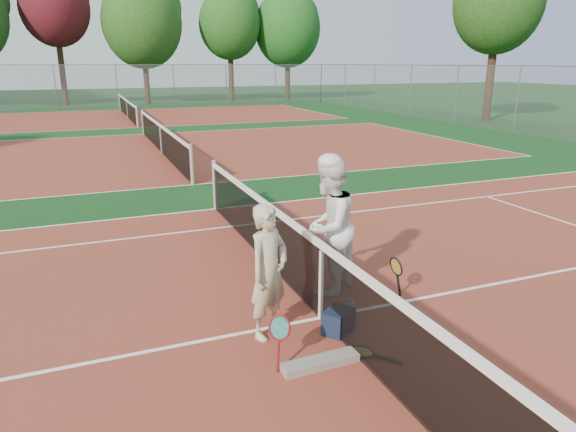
{
  "coord_description": "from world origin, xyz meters",
  "views": [
    {
      "loc": [
        -2.57,
        -5.33,
        3.13
      ],
      "look_at": [
        0.0,
        1.13,
        1.05
      ],
      "focal_mm": 32.0,
      "sensor_mm": 36.0,
      "label": 1
    }
  ],
  "objects_px": {
    "sports_bag_purple": "(342,320)",
    "player_b": "(329,227)",
    "racket_red": "(280,342)",
    "sports_bag_navy": "(337,321)",
    "racket_spare": "(361,352)",
    "racket_black_held": "(395,278)",
    "player_a": "(269,272)",
    "net_main": "(321,281)",
    "water_bottle": "(350,314)"
  },
  "relations": [
    {
      "from": "racket_black_held",
      "to": "sports_bag_navy",
      "type": "distance_m",
      "value": 1.31
    },
    {
      "from": "net_main",
      "to": "sports_bag_navy",
      "type": "distance_m",
      "value": 0.53
    },
    {
      "from": "racket_black_held",
      "to": "racket_spare",
      "type": "xyz_separation_m",
      "value": [
        -1.15,
        -1.12,
        -0.27
      ]
    },
    {
      "from": "racket_black_held",
      "to": "sports_bag_purple",
      "type": "bearing_deg",
      "value": 15.93
    },
    {
      "from": "player_b",
      "to": "racket_spare",
      "type": "xyz_separation_m",
      "value": [
        -0.37,
        -1.65,
        -0.93
      ]
    },
    {
      "from": "player_a",
      "to": "sports_bag_purple",
      "type": "xyz_separation_m",
      "value": [
        0.88,
        -0.2,
        -0.69
      ]
    },
    {
      "from": "racket_black_held",
      "to": "sports_bag_purple",
      "type": "xyz_separation_m",
      "value": [
        -1.08,
        -0.5,
        -0.18
      ]
    },
    {
      "from": "net_main",
      "to": "racket_red",
      "type": "relative_size",
      "value": 18.7
    },
    {
      "from": "player_b",
      "to": "racket_red",
      "type": "height_order",
      "value": "player_b"
    },
    {
      "from": "player_a",
      "to": "racket_black_held",
      "type": "relative_size",
      "value": 2.73
    },
    {
      "from": "player_b",
      "to": "player_a",
      "type": "bearing_deg",
      "value": -3.2
    },
    {
      "from": "player_b",
      "to": "racket_black_held",
      "type": "xyz_separation_m",
      "value": [
        0.78,
        -0.54,
        -0.66
      ]
    },
    {
      "from": "racket_red",
      "to": "sports_bag_purple",
      "type": "relative_size",
      "value": 2.02
    },
    {
      "from": "racket_black_held",
      "to": "racket_spare",
      "type": "bearing_deg",
      "value": 34.96
    },
    {
      "from": "player_b",
      "to": "racket_spare",
      "type": "relative_size",
      "value": 3.19
    },
    {
      "from": "net_main",
      "to": "racket_red",
      "type": "xyz_separation_m",
      "value": [
        -0.87,
        -0.81,
        -0.22
      ]
    },
    {
      "from": "sports_bag_purple",
      "to": "player_a",
      "type": "bearing_deg",
      "value": 167.35
    },
    {
      "from": "racket_red",
      "to": "sports_bag_purple",
      "type": "distance_m",
      "value": 1.12
    },
    {
      "from": "racket_black_held",
      "to": "racket_spare",
      "type": "relative_size",
      "value": 0.98
    },
    {
      "from": "racket_red",
      "to": "player_b",
      "type": "bearing_deg",
      "value": -5.98
    },
    {
      "from": "racket_red",
      "to": "water_bottle",
      "type": "xyz_separation_m",
      "value": [
        1.14,
        0.53,
        -0.14
      ]
    },
    {
      "from": "player_b",
      "to": "racket_black_held",
      "type": "distance_m",
      "value": 1.15
    },
    {
      "from": "racket_red",
      "to": "racket_spare",
      "type": "bearing_deg",
      "value": -63.54
    },
    {
      "from": "net_main",
      "to": "sports_bag_purple",
      "type": "height_order",
      "value": "net_main"
    },
    {
      "from": "racket_red",
      "to": "net_main",
      "type": "bearing_deg",
      "value": -12.34
    },
    {
      "from": "racket_red",
      "to": "water_bottle",
      "type": "height_order",
      "value": "racket_red"
    },
    {
      "from": "racket_black_held",
      "to": "racket_spare",
      "type": "distance_m",
      "value": 1.62
    },
    {
      "from": "racket_black_held",
      "to": "sports_bag_navy",
      "type": "relative_size",
      "value": 1.58
    },
    {
      "from": "racket_red",
      "to": "sports_bag_navy",
      "type": "relative_size",
      "value": 1.57
    },
    {
      "from": "racket_black_held",
      "to": "sports_bag_purple",
      "type": "distance_m",
      "value": 1.2
    },
    {
      "from": "player_b",
      "to": "racket_black_held",
      "type": "bearing_deg",
      "value": 106.55
    },
    {
      "from": "racket_red",
      "to": "sports_bag_navy",
      "type": "distance_m",
      "value": 1.01
    },
    {
      "from": "racket_red",
      "to": "racket_black_held",
      "type": "height_order",
      "value": "racket_black_held"
    },
    {
      "from": "racket_red",
      "to": "sports_bag_purple",
      "type": "height_order",
      "value": "racket_red"
    },
    {
      "from": "racket_spare",
      "to": "water_bottle",
      "type": "distance_m",
      "value": 0.7
    },
    {
      "from": "player_b",
      "to": "racket_spare",
      "type": "bearing_deg",
      "value": 38.4
    },
    {
      "from": "player_a",
      "to": "racket_red",
      "type": "xyz_separation_m",
      "value": [
        -0.12,
        -0.68,
        -0.51
      ]
    },
    {
      "from": "player_a",
      "to": "player_b",
      "type": "height_order",
      "value": "player_b"
    },
    {
      "from": "racket_black_held",
      "to": "racket_spare",
      "type": "height_order",
      "value": "racket_black_held"
    },
    {
      "from": "player_b",
      "to": "sports_bag_navy",
      "type": "xyz_separation_m",
      "value": [
        -0.4,
        -1.1,
        -0.81
      ]
    },
    {
      "from": "sports_bag_purple",
      "to": "player_b",
      "type": "bearing_deg",
      "value": 73.91
    },
    {
      "from": "player_a",
      "to": "sports_bag_navy",
      "type": "relative_size",
      "value": 4.32
    },
    {
      "from": "player_a",
      "to": "racket_black_held",
      "type": "bearing_deg",
      "value": -22.22
    },
    {
      "from": "sports_bag_purple",
      "to": "racket_black_held",
      "type": "bearing_deg",
      "value": 25.08
    },
    {
      "from": "racket_spare",
      "to": "sports_bag_navy",
      "type": "bearing_deg",
      "value": -40.51
    },
    {
      "from": "racket_black_held",
      "to": "net_main",
      "type": "bearing_deg",
      "value": -1.0
    },
    {
      "from": "net_main",
      "to": "racket_red",
      "type": "height_order",
      "value": "net_main"
    },
    {
      "from": "player_a",
      "to": "racket_red",
      "type": "relative_size",
      "value": 2.75
    },
    {
      "from": "racket_red",
      "to": "racket_spare",
      "type": "xyz_separation_m",
      "value": [
        0.93,
        -0.13,
        -0.27
      ]
    },
    {
      "from": "racket_red",
      "to": "racket_spare",
      "type": "distance_m",
      "value": 0.97
    }
  ]
}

